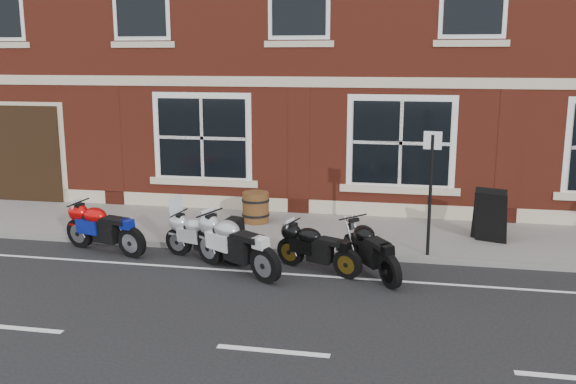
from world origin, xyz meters
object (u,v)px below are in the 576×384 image
(moto_sport_black, at_px, (317,247))
(moto_naked_black, at_px, (371,247))
(moto_touring_silver, at_px, (203,235))
(barrel_planter, at_px, (256,207))
(parking_sign, at_px, (431,185))
(moto_sport_red, at_px, (104,227))
(moto_sport_silver, at_px, (236,243))
(a_board_sign, at_px, (490,216))

(moto_sport_black, bearing_deg, moto_naked_black, -65.22)
(moto_touring_silver, xyz_separation_m, moto_naked_black, (3.37, -0.29, 0.02))
(moto_naked_black, height_order, barrel_planter, moto_naked_black)
(moto_naked_black, xyz_separation_m, barrel_planter, (-2.94, 2.92, -0.04))
(barrel_planter, relative_size, parking_sign, 0.30)
(moto_sport_red, distance_m, barrel_planter, 3.64)
(moto_sport_red, height_order, barrel_planter, moto_sport_red)
(moto_sport_red, bearing_deg, moto_touring_silver, -74.34)
(moto_touring_silver, relative_size, parking_sign, 0.75)
(moto_touring_silver, bearing_deg, parking_sign, -62.67)
(moto_sport_red, bearing_deg, moto_naked_black, -76.08)
(barrel_planter, bearing_deg, parking_sign, -24.76)
(moto_touring_silver, height_order, moto_sport_black, moto_touring_silver)
(parking_sign, bearing_deg, barrel_planter, 165.66)
(parking_sign, bearing_deg, moto_sport_silver, -147.76)
(moto_sport_black, height_order, moto_naked_black, moto_naked_black)
(moto_touring_silver, relative_size, barrel_planter, 2.54)
(moto_touring_silver, height_order, a_board_sign, moto_touring_silver)
(moto_naked_black, bearing_deg, parking_sign, 13.37)
(moto_sport_black, bearing_deg, moto_touring_silver, 108.50)
(a_board_sign, bearing_deg, parking_sign, -116.34)
(barrel_planter, xyz_separation_m, parking_sign, (4.00, -1.84, 1.06))
(moto_touring_silver, height_order, barrel_planter, moto_touring_silver)
(moto_sport_silver, bearing_deg, parking_sign, -35.61)
(parking_sign, bearing_deg, moto_naked_black, -123.96)
(moto_sport_silver, bearing_deg, moto_touring_silver, 85.99)
(moto_sport_black, xyz_separation_m, parking_sign, (2.07, 1.06, 1.07))
(moto_sport_silver, xyz_separation_m, barrel_planter, (-0.44, 3.27, -0.09))
(moto_naked_black, distance_m, parking_sign, 1.82)
(moto_sport_red, xyz_separation_m, parking_sign, (6.60, 0.70, 1.01))
(a_board_sign, bearing_deg, moto_sport_red, -146.61)
(moto_sport_red, relative_size, barrel_planter, 2.79)
(moto_sport_red, bearing_deg, barrel_planter, -27.92)
(a_board_sign, relative_size, barrel_planter, 1.52)
(moto_touring_silver, distance_m, parking_sign, 4.61)
(moto_sport_red, height_order, moto_sport_black, moto_sport_red)
(moto_sport_red, xyz_separation_m, barrel_planter, (2.61, 2.54, -0.06))
(moto_sport_black, relative_size, parking_sign, 0.70)
(moto_sport_black, height_order, a_board_sign, a_board_sign)
(moto_sport_silver, relative_size, barrel_planter, 2.67)
(barrel_planter, bearing_deg, moto_naked_black, -44.74)
(moto_naked_black, distance_m, a_board_sign, 3.32)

